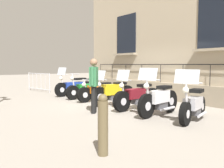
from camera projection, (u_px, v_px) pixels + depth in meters
name	position (u px, v px, depth m)	size (l,w,h in m)	color
ground_plane	(122.00, 104.00, 9.32)	(60.00, 60.00, 0.00)	gray
building_facade	(168.00, 19.00, 10.59)	(0.82, 11.26, 7.34)	tan
motorcycle_blue	(74.00, 86.00, 11.83)	(2.18, 0.73, 1.39)	black
motorcycle_green	(87.00, 89.00, 10.88)	(2.18, 0.71, 1.14)	black
motorcycle_orange	(99.00, 91.00, 10.05)	(2.07, 0.62, 0.93)	black
motorcycle_yellow	(113.00, 92.00, 9.00)	(2.01, 0.58, 1.32)	black
motorcycle_maroon	(138.00, 96.00, 8.22)	(2.22, 0.62, 1.36)	black
motorcycle_white	(159.00, 100.00, 7.19)	(1.98, 0.73, 1.44)	black
motorcycle_silver	(193.00, 105.00, 6.48)	(1.88, 0.88, 1.41)	black
crowd_barrier	(39.00, 82.00, 13.52)	(0.50, 2.08, 1.05)	#B7B7BF
bollard	(103.00, 125.00, 4.01)	(0.18, 0.18, 1.04)	brown
pedestrian_standing	(94.00, 82.00, 7.48)	(0.41, 0.41, 1.71)	black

